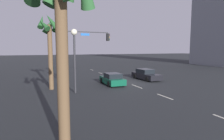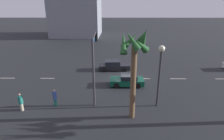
{
  "view_description": "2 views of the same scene",
  "coord_description": "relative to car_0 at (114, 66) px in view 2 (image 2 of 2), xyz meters",
  "views": [
    {
      "loc": [
        -19.76,
        10.14,
        4.07
      ],
      "look_at": [
        1.51,
        1.39,
        1.47
      ],
      "focal_mm": 30.39,
      "sensor_mm": 36.0,
      "label": 1
    },
    {
      "loc": [
        1.41,
        22.39,
        9.14
      ],
      "look_at": [
        1.61,
        1.61,
        1.75
      ],
      "focal_mm": 30.07,
      "sensor_mm": 36.0,
      "label": 2
    }
  ],
  "objects": [
    {
      "name": "lane_stripe_2",
      "position": [
        -8.29,
        3.39,
        -0.63
      ],
      "size": [
        2.06,
        0.14,
        0.01
      ],
      "primitive_type": "cube",
      "color": "silver",
      "rests_on": "ground_plane"
    },
    {
      "name": "car_2",
      "position": [
        -1.57,
        5.44,
        -0.03
      ],
      "size": [
        3.94,
        1.92,
        1.32
      ],
      "color": "#0F5138",
      "rests_on": "ground_plane"
    },
    {
      "name": "car_0",
      "position": [
        0.0,
        0.0,
        0.0
      ],
      "size": [
        4.49,
        2.12,
        1.39
      ],
      "color": "black",
      "rests_on": "ground_plane"
    },
    {
      "name": "lane_stripe_3",
      "position": [
        -3.55,
        3.39,
        -0.63
      ],
      "size": [
        2.18,
        0.14,
        0.01
      ],
      "primitive_type": "cube",
      "color": "silver",
      "rests_on": "ground_plane"
    },
    {
      "name": "streetlamp",
      "position": [
        -4.06,
        10.15,
        3.46
      ],
      "size": [
        0.56,
        0.56,
        5.8
      ],
      "color": "#2D2D33",
      "rests_on": "ground_plane"
    },
    {
      "name": "lane_stripe_5",
      "position": [
        13.81,
        3.39,
        -0.63
      ],
      "size": [
        2.0,
        0.14,
        0.01
      ],
      "primitive_type": "cube",
      "color": "silver",
      "rests_on": "ground_plane"
    },
    {
      "name": "lane_stripe_1",
      "position": [
        -14.01,
        3.39,
        -0.63
      ],
      "size": [
        1.97,
        0.14,
        0.01
      ],
      "primitive_type": "cube",
      "color": "silver",
      "rests_on": "ground_plane"
    },
    {
      "name": "pedestrian_0",
      "position": [
        5.5,
        10.25,
        0.24
      ],
      "size": [
        0.41,
        0.41,
        1.69
      ],
      "color": "#1E7266",
      "rests_on": "ground_plane"
    },
    {
      "name": "pedestrian_1",
      "position": [
        8.29,
        11.1,
        0.24
      ],
      "size": [
        0.43,
        0.43,
        1.69
      ],
      "color": "#B2A58C",
      "rests_on": "ground_plane"
    },
    {
      "name": "ground_plane",
      "position": [
        -1.39,
        3.39,
        -0.64
      ],
      "size": [
        220.0,
        220.0,
        0.0
      ],
      "primitive_type": "plane",
      "color": "#232628"
    },
    {
      "name": "traffic_signal",
      "position": [
        1.91,
        8.11,
        3.72
      ],
      "size": [
        0.51,
        5.89,
        6.36
      ],
      "color": "#38383D",
      "rests_on": "ground_plane"
    },
    {
      "name": "lane_stripe_4",
      "position": [
        8.59,
        3.39,
        -0.63
      ],
      "size": [
        1.8,
        0.14,
        0.01
      ],
      "primitive_type": "cube",
      "color": "silver",
      "rests_on": "ground_plane"
    },
    {
      "name": "palm_tree_0",
      "position": [
        -1.55,
        11.96,
        4.85
      ],
      "size": [
        2.43,
        2.57,
        7.5
      ],
      "color": "brown",
      "rests_on": "ground_plane"
    }
  ]
}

